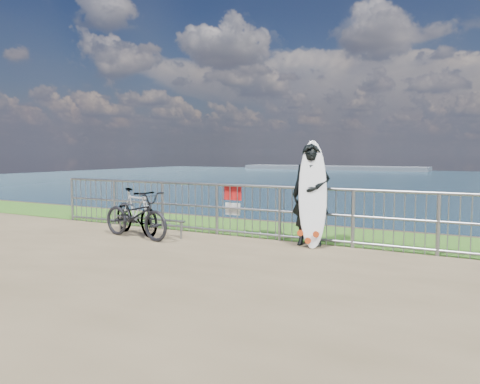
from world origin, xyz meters
The scene contains 8 objects.
grass_strip centered at (0.00, 2.70, 0.01)m, with size 120.00×120.00×0.00m, color #316A1D.
seascape centered at (-43.75, 147.49, -4.03)m, with size 260.00×260.00×5.00m.
railing centered at (0.02, 1.60, 0.58)m, with size 10.06×0.10×1.13m.
surfer centered at (1.72, 1.45, 0.99)m, with size 0.72×0.47×1.97m, color black.
surfboard centered at (1.80, 1.30, 0.94)m, with size 0.68×0.64×2.05m.
bicycle_near centered at (-1.77, 0.40, 0.49)m, with size 0.66×1.88×0.99m, color black.
bicycle_far centered at (-2.04, 0.72, 0.51)m, with size 0.48×1.69×1.02m, color black.
bike_rack centered at (-1.72, 0.79, 0.32)m, with size 1.88×0.05×0.39m.
Camera 1 is at (4.82, -7.09, 1.81)m, focal length 35.00 mm.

